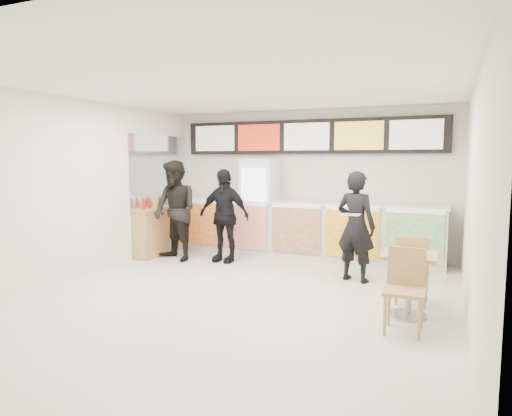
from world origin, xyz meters
The scene contains 15 objects.
floor centered at (0.00, 0.00, 0.00)m, with size 7.00×7.00×0.00m, color beige.
ceiling centered at (0.00, 0.00, 3.00)m, with size 7.00×7.00×0.00m, color white.
wall_back centered at (0.00, 3.50, 1.50)m, with size 6.00×6.00×0.00m, color silver.
wall_left centered at (-3.00, 0.00, 1.50)m, with size 7.00×7.00×0.00m, color silver.
wall_right centered at (3.00, 0.00, 1.50)m, with size 7.00×7.00×0.00m, color silver.
service_counter centered at (0.00, 3.09, 0.57)m, with size 5.56×0.77×1.14m.
menu_board centered at (0.00, 3.41, 2.45)m, with size 5.50×0.14×0.70m.
drinks_fridge centered at (-0.93, 3.11, 1.00)m, with size 0.70×0.67×2.00m.
mirror_panel centered at (-2.99, 2.45, 1.75)m, with size 0.01×2.00×1.50m, color #B2B7BF.
customer_main centered at (1.37, 1.68, 0.90)m, with size 0.66×0.43×1.81m, color black.
customer_left centered at (-2.19, 1.82, 0.99)m, with size 0.96×0.75×1.97m, color black.
customer_mid centered at (-1.27, 2.11, 0.90)m, with size 1.06×0.44×1.81m, color black.
pizza_slice centered at (1.37, 1.23, 1.16)m, with size 0.36×0.36×0.02m.
cafe_table centered at (2.32, 0.24, 0.56)m, with size 0.65×1.65×0.97m.
condiment_ledge centered at (-2.82, 1.91, 0.51)m, with size 0.36×0.89×1.19m.
Camera 1 is at (2.76, -5.71, 2.01)m, focal length 32.00 mm.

